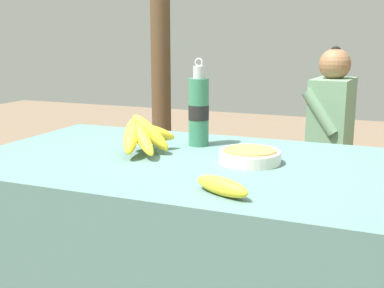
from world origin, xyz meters
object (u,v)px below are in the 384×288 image
(water_bottle, at_px, (199,111))
(support_post_near, at_px, (160,12))
(banana_bunch_ripe, at_px, (143,133))
(seated_vendor, at_px, (322,133))
(loose_banana_front, at_px, (222,186))
(serving_bowl, at_px, (250,155))
(banana_bunch_green, at_px, (236,147))
(wooden_bench, at_px, (310,177))

(water_bottle, xyz_separation_m, support_post_near, (-0.85, 1.45, 0.43))
(banana_bunch_ripe, xyz_separation_m, seated_vendor, (0.44, 1.32, -0.20))
(water_bottle, height_order, support_post_near, support_post_near)
(banana_bunch_ripe, height_order, loose_banana_front, banana_bunch_ripe)
(banana_bunch_ripe, relative_size, seated_vendor, 0.26)
(serving_bowl, xyz_separation_m, support_post_near, (-1.09, 1.62, 0.53))
(banana_bunch_ripe, height_order, water_bottle, water_bottle)
(banana_bunch_ripe, bearing_deg, water_bottle, 55.10)
(banana_bunch_green, relative_size, support_post_near, 0.11)
(wooden_bench, xyz_separation_m, seated_vendor, (0.05, -0.03, 0.27))
(banana_bunch_green, height_order, support_post_near, support_post_near)
(banana_bunch_ripe, xyz_separation_m, water_bottle, (0.13, 0.19, 0.06))
(serving_bowl, relative_size, support_post_near, 0.07)
(water_bottle, height_order, loose_banana_front, water_bottle)
(wooden_bench, bearing_deg, banana_bunch_green, 179.67)
(banana_bunch_ripe, distance_m, seated_vendor, 1.40)
(banana_bunch_ripe, distance_m, banana_bunch_green, 1.39)
(wooden_bench, bearing_deg, seated_vendor, -26.99)
(loose_banana_front, bearing_deg, wooden_bench, 90.44)
(wooden_bench, height_order, seated_vendor, seated_vendor)
(banana_bunch_ripe, relative_size, serving_bowl, 1.52)
(seated_vendor, distance_m, support_post_near, 1.39)
(serving_bowl, height_order, seated_vendor, seated_vendor)
(banana_bunch_green, bearing_deg, seated_vendor, -3.39)
(serving_bowl, bearing_deg, wooden_bench, 89.64)
(loose_banana_front, height_order, banana_bunch_green, loose_banana_front)
(banana_bunch_green, bearing_deg, water_bottle, -80.00)
(seated_vendor, bearing_deg, serving_bowl, 92.54)
(banana_bunch_green, bearing_deg, banana_bunch_ripe, -86.88)
(banana_bunch_ripe, height_order, banana_bunch_green, banana_bunch_ripe)
(water_bottle, relative_size, support_post_near, 0.12)
(serving_bowl, relative_size, seated_vendor, 0.17)
(support_post_near, bearing_deg, wooden_bench, -14.77)
(seated_vendor, bearing_deg, banana_bunch_ripe, 76.98)
(serving_bowl, distance_m, banana_bunch_green, 1.44)
(water_bottle, distance_m, support_post_near, 1.73)
(serving_bowl, height_order, loose_banana_front, loose_banana_front)
(banana_bunch_ripe, bearing_deg, seated_vendor, 71.69)
(serving_bowl, distance_m, water_bottle, 0.32)
(banana_bunch_ripe, xyz_separation_m, loose_banana_front, (0.39, -0.32, -0.05))
(banana_bunch_ripe, xyz_separation_m, serving_bowl, (0.37, 0.01, -0.04))
(banana_bunch_ripe, height_order, support_post_near, support_post_near)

